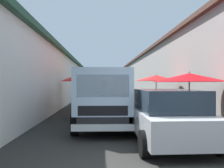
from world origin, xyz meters
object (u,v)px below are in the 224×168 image
object	(u,v)px
fruit_stall_far_right	(156,82)
hatchback_car	(166,115)
plastic_stool	(100,101)
delivery_truck	(103,100)
vendor_by_crates	(131,91)
fruit_stall_near_left	(189,83)
parked_scooter	(81,97)
fruit_stall_far_left	(83,83)
fruit_stall_mid_lane	(85,79)

from	to	relation	value
fruit_stall_far_right	hatchback_car	distance (m)	7.32
fruit_stall_far_right	plastic_stool	xyz separation A→B (m)	(3.60, 3.35, -1.37)
delivery_truck	vendor_by_crates	size ratio (longest dim) A/B	3.04
hatchback_car	fruit_stall_near_left	bearing A→B (deg)	-36.56
fruit_stall_near_left	parked_scooter	world-z (taller)	fruit_stall_near_left
hatchback_car	plastic_stool	xyz separation A→B (m)	(10.70, 1.88, -0.41)
fruit_stall_near_left	vendor_by_crates	size ratio (longest dim) A/B	1.68
parked_scooter	plastic_stool	bearing A→B (deg)	-148.18
fruit_stall_far_left	plastic_stool	size ratio (longest dim) A/B	5.09
parked_scooter	hatchback_car	bearing A→B (deg)	-165.30
fruit_stall_far_right	delivery_truck	bearing A→B (deg)	150.03
fruit_stall_far_left	delivery_truck	xyz separation A→B (m)	(-3.17, -0.91, -0.58)
hatchback_car	vendor_by_crates	xyz separation A→B (m)	(14.39, -0.91, 0.20)
hatchback_car	parked_scooter	world-z (taller)	hatchback_car
fruit_stall_mid_lane	fruit_stall_far_left	world-z (taller)	fruit_stall_mid_lane
fruit_stall_near_left	hatchback_car	world-z (taller)	fruit_stall_near_left
fruit_stall_far_right	delivery_truck	xyz separation A→B (m)	(-5.55, 3.20, -0.66)
fruit_stall_near_left	parked_scooter	size ratio (longest dim) A/B	1.61
fruit_stall_near_left	parked_scooter	distance (m)	12.43
fruit_stall_near_left	hatchback_car	xyz separation A→B (m)	(-1.94, 1.44, -0.89)
vendor_by_crates	hatchback_car	bearing A→B (deg)	176.39
fruit_stall_far_left	plastic_stool	xyz separation A→B (m)	(5.97, -0.76, -1.30)
fruit_stall_mid_lane	fruit_stall_near_left	bearing A→B (deg)	-144.50
hatchback_car	vendor_by_crates	distance (m)	14.42
vendor_by_crates	parked_scooter	bearing A→B (deg)	104.04
delivery_truck	fruit_stall_near_left	bearing A→B (deg)	-83.05
plastic_stool	delivery_truck	bearing A→B (deg)	-179.03
hatchback_car	parked_scooter	bearing A→B (deg)	14.70
fruit_stall_far_left	fruit_stall_mid_lane	bearing A→B (deg)	2.20
hatchback_car	delivery_truck	xyz separation A→B (m)	(1.55, 1.72, 0.30)
fruit_stall_far_left	vendor_by_crates	xyz separation A→B (m)	(9.66, -3.55, -0.69)
fruit_stall_far_left	fruit_stall_near_left	world-z (taller)	fruit_stall_far_left
fruit_stall_far_right	vendor_by_crates	xyz separation A→B (m)	(7.28, 0.57, -0.76)
delivery_truck	vendor_by_crates	bearing A→B (deg)	-11.59
delivery_truck	plastic_stool	distance (m)	9.17
fruit_stall_mid_lane	parked_scooter	distance (m)	5.70
fruit_stall_near_left	plastic_stool	bearing A→B (deg)	20.74
fruit_stall_far_left	plastic_stool	bearing A→B (deg)	-7.24
fruit_stall_near_left	hatchback_car	size ratio (longest dim) A/B	0.69
vendor_by_crates	plastic_stool	distance (m)	4.66
fruit_stall_far_right	fruit_stall_near_left	bearing A→B (deg)	179.59
fruit_stall_far_right	fruit_stall_far_left	world-z (taller)	fruit_stall_far_right
parked_scooter	plastic_stool	size ratio (longest dim) A/B	3.89
fruit_stall_near_left	vendor_by_crates	world-z (taller)	fruit_stall_near_left
fruit_stall_near_left	delivery_truck	bearing A→B (deg)	96.95
fruit_stall_far_right	fruit_stall_near_left	xyz separation A→B (m)	(-5.16, 0.04, -0.07)
fruit_stall_far_right	fruit_stall_mid_lane	xyz separation A→B (m)	(0.72, 4.23, 0.19)
fruit_stall_far_left	vendor_by_crates	distance (m)	10.31
fruit_stall_mid_lane	fruit_stall_far_right	bearing A→B (deg)	-99.64
fruit_stall_near_left	vendor_by_crates	xyz separation A→B (m)	(12.45, 0.53, -0.69)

